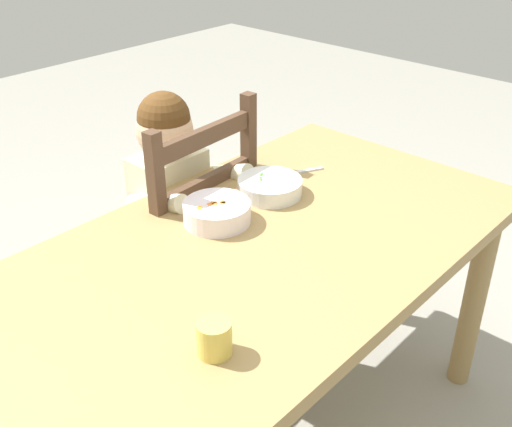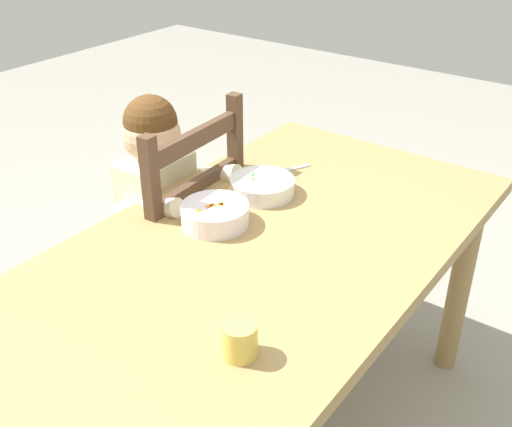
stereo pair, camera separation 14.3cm
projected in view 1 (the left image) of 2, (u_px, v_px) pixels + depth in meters
The scene contains 7 objects.
dining_table at pixel (251, 280), 1.55m from camera, with size 1.52×0.80×0.71m.
dining_chair at pixel (179, 245), 1.98m from camera, with size 0.44×0.44×0.94m.
child_figure at pixel (176, 197), 1.89m from camera, with size 0.32×0.31×0.97m.
bowl_of_peas at pixel (270, 186), 1.74m from camera, with size 0.18×0.18×0.05m.
bowl_of_carrots at pixel (217, 212), 1.60m from camera, with size 0.18×0.18×0.06m.
spoon at pixel (295, 172), 1.86m from camera, with size 0.13×0.08×0.01m.
drinking_cup at pixel (214, 338), 1.17m from camera, with size 0.07×0.07×0.07m, color #DCC453.
Camera 1 is at (-0.93, -0.86, 1.53)m, focal length 43.22 mm.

